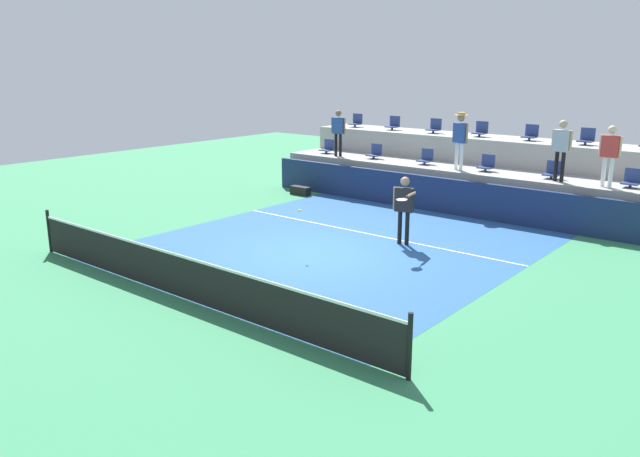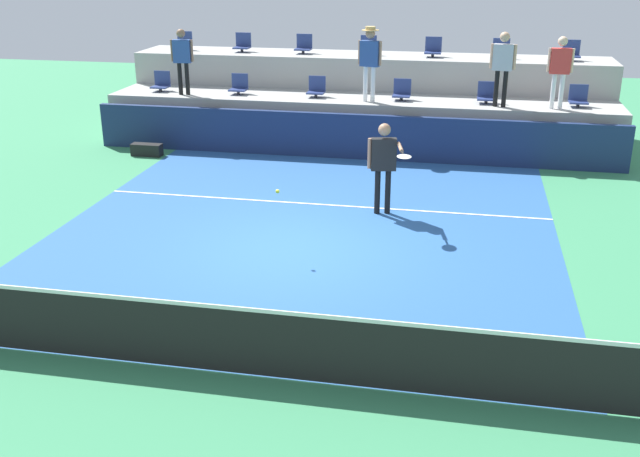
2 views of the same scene
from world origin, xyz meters
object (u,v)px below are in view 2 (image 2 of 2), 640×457
at_px(stadium_chair_upper_far_left, 184,42).
at_px(spectator_with_hat, 370,56).
at_px(stadium_chair_upper_mid_right, 433,49).
at_px(stadium_chair_lower_mid_left, 317,88).
at_px(stadium_chair_lower_left, 239,86).
at_px(stadium_chair_lower_mid_right, 402,91).
at_px(spectator_in_grey, 503,62).
at_px(spectator_leaning_on_rail, 560,66).
at_px(stadium_chair_lower_far_right, 578,98).
at_px(stadium_chair_lower_right, 486,94).
at_px(stadium_chair_lower_far_left, 161,83).
at_px(spectator_in_white, 182,56).
at_px(stadium_chair_upper_far_right, 571,52).
at_px(stadium_chair_upper_left, 243,44).
at_px(tennis_ball, 278,191).
at_px(equipment_bag, 147,150).
at_px(tennis_player, 384,159).
at_px(stadium_chair_upper_right, 501,50).
at_px(stadium_chair_upper_mid_left, 304,45).

height_order(stadium_chair_upper_far_left, spectator_with_hat, spectator_with_hat).
bearing_deg(stadium_chair_upper_mid_right, stadium_chair_lower_mid_left, -147.59).
distance_m(stadium_chair_lower_left, stadium_chair_lower_mid_right, 4.28).
bearing_deg(spectator_in_grey, spectator_leaning_on_rail, 0.00).
distance_m(stadium_chair_lower_far_right, spectator_leaning_on_rail, 1.05).
xyz_separation_m(stadium_chair_lower_right, stadium_chair_lower_far_right, (2.17, 0.00, 0.00)).
bearing_deg(stadium_chair_lower_mid_right, stadium_chair_lower_far_left, 180.00).
relative_size(spectator_in_white, spectator_with_hat, 0.92).
distance_m(stadium_chair_lower_left, stadium_chair_lower_far_right, 8.54).
height_order(stadium_chair_lower_right, stadium_chair_upper_far_right, stadium_chair_upper_far_right).
distance_m(stadium_chair_lower_far_left, stadium_chair_upper_left, 2.65).
bearing_deg(stadium_chair_upper_left, spectator_leaning_on_rail, -14.57).
height_order(spectator_with_hat, spectator_leaning_on_rail, spectator_with_hat).
relative_size(stadium_chair_upper_mid_right, spectator_in_white, 0.31).
bearing_deg(stadium_chair_lower_mid_right, spectator_with_hat, -153.95).
relative_size(stadium_chair_upper_far_right, tennis_ball, 7.65).
height_order(stadium_chair_lower_mid_left, spectator_leaning_on_rail, spectator_leaning_on_rail).
bearing_deg(equipment_bag, stadium_chair_upper_left, 69.52).
distance_m(stadium_chair_lower_left, spectator_in_white, 1.63).
height_order(stadium_chair_lower_mid_left, stadium_chair_lower_right, same).
xyz_separation_m(stadium_chair_lower_mid_left, spectator_with_hat, (1.41, -0.38, 0.92)).
height_order(tennis_player, equipment_bag, tennis_player).
distance_m(stadium_chair_upper_mid_right, stadium_chair_upper_right, 1.78).
xyz_separation_m(stadium_chair_lower_left, stadium_chair_upper_mid_right, (4.91, 1.80, 0.85)).
height_order(stadium_chair_lower_mid_right, stadium_chair_upper_right, stadium_chair_upper_right).
bearing_deg(stadium_chair_upper_mid_right, stadium_chair_lower_mid_right, -109.52).
bearing_deg(spectator_in_white, spectator_in_grey, 0.00).
relative_size(tennis_player, spectator_with_hat, 0.98).
xyz_separation_m(stadium_chair_upper_far_left, tennis_ball, (5.12, -9.30, -1.20)).
xyz_separation_m(stadium_chair_upper_mid_right, spectator_with_hat, (-1.42, -2.18, 0.07)).
bearing_deg(spectator_leaning_on_rail, stadium_chair_lower_mid_right, 174.09).
bearing_deg(stadium_chair_lower_left, stadium_chair_lower_far_left, 180.00).
xyz_separation_m(stadium_chair_upper_left, equipment_bag, (-1.41, -3.79, -2.16)).
bearing_deg(stadium_chair_upper_mid_left, tennis_ball, -80.22).
xyz_separation_m(spectator_with_hat, equipment_bag, (-5.32, -1.61, -2.23)).
bearing_deg(stadium_chair_lower_right, tennis_player, -110.62).
bearing_deg(stadium_chair_upper_mid_right, stadium_chair_lower_far_right, -26.42).
height_order(stadium_chair_lower_mid_left, tennis_player, tennis_player).
relative_size(stadium_chair_upper_mid_right, tennis_ball, 7.65).
bearing_deg(stadium_chair_lower_far_right, equipment_bag, -169.14).
relative_size(stadium_chair_lower_mid_left, stadium_chair_upper_mid_right, 1.00).
xyz_separation_m(stadium_chair_lower_far_left, stadium_chair_upper_far_right, (10.65, 1.80, 0.85)).
xyz_separation_m(stadium_chair_lower_mid_left, stadium_chair_upper_right, (4.61, 1.80, 0.85)).
distance_m(stadium_chair_lower_mid_left, stadium_chair_lower_mid_right, 2.20).
bearing_deg(stadium_chair_upper_left, stadium_chair_upper_mid_right, 0.00).
bearing_deg(stadium_chair_upper_far_right, stadium_chair_upper_far_left, 180.00).
xyz_separation_m(stadium_chair_lower_left, equipment_bag, (-1.83, -1.99, -1.31)).
distance_m(stadium_chair_lower_left, stadium_chair_upper_right, 6.98).
height_order(stadium_chair_lower_far_left, spectator_in_grey, spectator_in_grey).
height_order(stadium_chair_lower_mid_left, stadium_chair_lower_mid_right, same).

